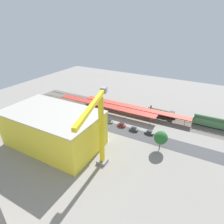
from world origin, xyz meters
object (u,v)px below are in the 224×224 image
object	(u,v)px
parked_car_2	(134,129)
box_truck_0	(95,130)
locomotive	(162,113)
box_truck_1	(85,125)
box_truck_2	(68,118)
tower_crane	(99,127)
parked_car_0	(162,137)
platform_canopy_near	(105,105)
platform_canopy_far	(134,107)
parked_car_1	(149,133)
parked_car_3	(121,125)
street_tree_0	(62,111)
passenger_coach	(211,122)
parked_car_5	(97,119)
street_tree_2	(161,138)
construction_building	(54,129)
street_tree_1	(38,105)
parked_car_4	(109,121)
traffic_light	(88,119)

from	to	relation	value
parked_car_2	box_truck_0	bearing A→B (deg)	34.19
locomotive	box_truck_1	world-z (taller)	locomotive
box_truck_2	tower_crane	bearing A→B (deg)	147.92
parked_car_0	tower_crane	distance (m)	38.57
platform_canopy_near	platform_canopy_far	bearing A→B (deg)	-157.33
platform_canopy_far	parked_car_1	xyz separation A→B (m)	(-15.75, 17.68, -3.06)
parked_car_1	parked_car_3	world-z (taller)	parked_car_3
tower_crane	street_tree_0	size ratio (longest dim) A/B	3.92
passenger_coach	parked_car_2	size ratio (longest dim) A/B	3.98
parked_car_5	box_truck_2	size ratio (longest dim) A/B	0.46
parked_car_2	street_tree_2	xyz separation A→B (m)	(-15.66, 8.49, 5.01)
platform_canopy_near	parked_car_0	world-z (taller)	platform_canopy_near
platform_canopy_far	passenger_coach	distance (m)	41.76
platform_canopy_near	construction_building	bearing A→B (deg)	86.05
box_truck_0	locomotive	bearing A→B (deg)	-125.59
platform_canopy_far	tower_crane	xyz separation A→B (m)	(-7.07, 49.01, 14.27)
construction_building	box_truck_1	size ratio (longest dim) A/B	4.01
platform_canopy_far	passenger_coach	world-z (taller)	passenger_coach
parked_car_0	box_truck_2	bearing A→B (deg)	10.04
box_truck_2	box_truck_0	bearing A→B (deg)	172.81
platform_canopy_far	street_tree_1	xyz separation A→B (m)	(50.86, 26.49, 0.59)
parked_car_0	tower_crane	world-z (taller)	tower_crane
construction_building	street_tree_0	world-z (taller)	construction_building
platform_canopy_near	box_truck_0	xyz separation A→B (m)	(-7.86, 22.75, -2.59)
parked_car_0	parked_car_5	size ratio (longest dim) A/B	1.04
tower_crane	passenger_coach	bearing A→B (deg)	-122.86
platform_canopy_far	parked_car_4	xyz separation A→B (m)	(7.29, 17.43, -3.09)
parked_car_4	traffic_light	distance (m)	11.96
box_truck_1	street_tree_0	size ratio (longest dim) A/B	1.34
box_truck_1	box_truck_0	bearing A→B (deg)	169.21
parked_car_2	construction_building	xyz separation A→B (m)	(26.77, 27.23, 7.03)
platform_canopy_near	box_truck_2	world-z (taller)	platform_canopy_near
street_tree_1	street_tree_0	bearing A→B (deg)	-179.71
passenger_coach	street_tree_1	bearing A→B (deg)	18.45
box_truck_0	parked_car_0	bearing A→B (deg)	-159.68
street_tree_2	traffic_light	world-z (taller)	street_tree_2
parked_car_4	tower_crane	bearing A→B (deg)	114.46
parked_car_5	box_truck_2	world-z (taller)	box_truck_2
box_truck_0	traffic_light	bearing A→B (deg)	-28.34
parked_car_4	box_truck_0	distance (m)	12.17
parked_car_0	box_truck_2	xyz separation A→B (m)	(50.35, 8.91, 0.95)
parked_car_1	street_tree_1	xyz separation A→B (m)	(66.61, 8.81, 3.65)
tower_crane	box_truck_0	size ratio (longest dim) A/B	3.24
parked_car_1	tower_crane	distance (m)	36.84
parked_car_5	box_truck_2	xyz separation A→B (m)	(13.57, 8.94, 0.94)
box_truck_0	passenger_coach	bearing A→B (deg)	-145.84
construction_building	box_truck_1	world-z (taller)	construction_building
locomotive	box_truck_2	xyz separation A→B (m)	(43.84, 31.38, -0.21)
tower_crane	street_tree_1	world-z (taller)	tower_crane
parked_car_0	box_truck_1	bearing A→B (deg)	14.86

